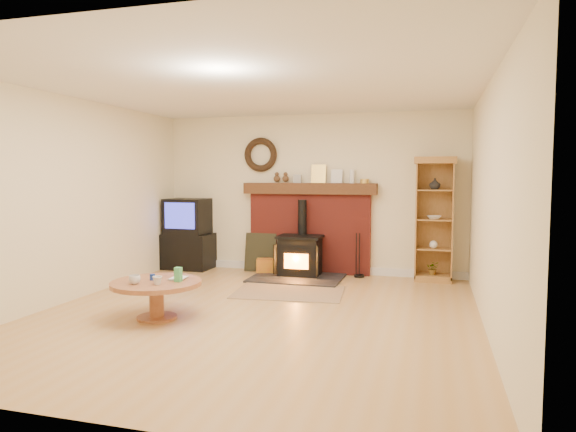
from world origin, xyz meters
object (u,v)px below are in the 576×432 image
(tv_unit, at_px, (188,235))
(coffee_table, at_px, (156,288))
(curio_cabinet, at_px, (434,219))
(wood_stove, at_px, (299,257))

(tv_unit, bearing_deg, coffee_table, -69.53)
(tv_unit, height_order, coffee_table, tv_unit)
(coffee_table, bearing_deg, curio_cabinet, 45.39)
(wood_stove, height_order, curio_cabinet, curio_cabinet)
(wood_stove, bearing_deg, coffee_table, -109.06)
(wood_stove, relative_size, tv_unit, 1.16)
(curio_cabinet, relative_size, coffee_table, 1.87)
(wood_stove, distance_m, coffee_table, 2.89)
(wood_stove, relative_size, curio_cabinet, 0.74)
(wood_stove, bearing_deg, curio_cabinet, 8.02)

